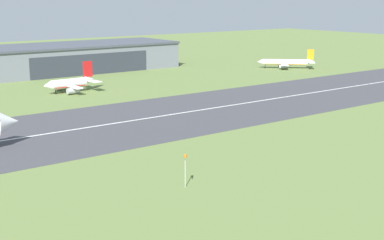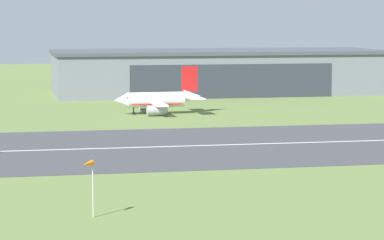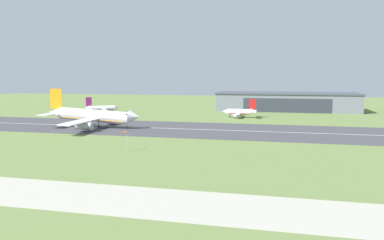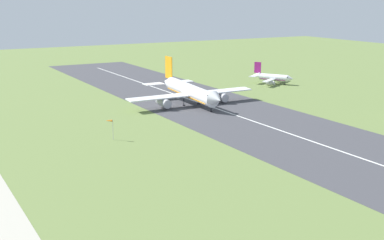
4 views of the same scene
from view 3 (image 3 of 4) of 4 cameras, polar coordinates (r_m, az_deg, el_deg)
ground_plane at (r=98.42m, az=8.36°, el=-6.40°), size 663.09×663.09×0.00m
runway_strip at (r=153.21m, az=10.18°, el=-1.73°), size 423.09×46.44×0.06m
runway_centreline at (r=153.20m, az=10.18°, el=-1.72°), size 380.78×0.70×0.01m
taxiway_road at (r=65.14m, az=5.63°, el=-13.22°), size 317.32×15.89×0.05m
hangar_building at (r=251.77m, az=14.17°, el=2.77°), size 88.92×33.28×11.73m
airplane_landing at (r=166.91m, az=-14.73°, el=0.57°), size 43.18×51.86×16.72m
airplane_parked_centre at (r=230.00m, az=-13.47°, el=1.72°), size 20.85×21.54×9.88m
airplane_parked_east at (r=203.24m, az=7.27°, el=1.20°), size 18.82×17.60×10.07m
windsock_pole at (r=112.51m, az=-10.37°, el=-2.07°), size 1.60×1.98×5.93m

